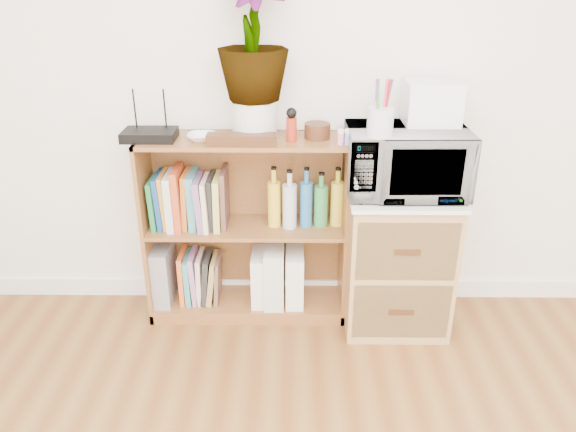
{
  "coord_description": "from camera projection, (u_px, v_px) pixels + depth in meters",
  "views": [
    {
      "loc": [
        -0.11,
        -0.44,
        1.71
      ],
      "look_at": [
        -0.14,
        1.95,
        0.62
      ],
      "focal_mm": 35.0,
      "sensor_mm": 36.0,
      "label": 1
    }
  ],
  "objects": [
    {
      "name": "wicker_unit",
      "position": [
        396.0,
        259.0,
        2.8
      ],
      "size": [
        0.5,
        0.45,
        0.7
      ],
      "primitive_type": "cube",
      "color": "#9E7542",
      "rests_on": "ground"
    },
    {
      "name": "magazine_holder_mid",
      "position": [
        274.0,
        273.0,
        2.91
      ],
      "size": [
        0.1,
        0.25,
        0.32
      ],
      "primitive_type": "cube",
      "color": "silver",
      "rests_on": "bookshelf"
    },
    {
      "name": "liquor_bottles",
      "position": [
        305.0,
        199.0,
        2.75
      ],
      "size": [
        0.38,
        0.07,
        0.3
      ],
      "color": "gold",
      "rests_on": "bookshelf"
    },
    {
      "name": "bookshelf",
      "position": [
        247.0,
        230.0,
        2.82
      ],
      "size": [
        1.0,
        0.3,
        0.95
      ],
      "primitive_type": "cube",
      "color": "brown",
      "rests_on": "ground"
    },
    {
      "name": "skirting_board",
      "position": [
        314.0,
        288.0,
        3.12
      ],
      "size": [
        4.0,
        0.02,
        0.1
      ],
      "primitive_type": "cube",
      "color": "white",
      "rests_on": "ground"
    },
    {
      "name": "plant_pot",
      "position": [
        255.0,
        119.0,
        2.61
      ],
      "size": [
        0.21,
        0.21,
        0.18
      ],
      "primitive_type": "cylinder",
      "color": "silver",
      "rests_on": "bookshelf"
    },
    {
      "name": "kokeshi_doll",
      "position": [
        291.0,
        130.0,
        2.56
      ],
      "size": [
        0.05,
        0.05,
        0.11
      ],
      "primitive_type": "cylinder",
      "color": "#A22713",
      "rests_on": "bookshelf"
    },
    {
      "name": "wooden_bowl",
      "position": [
        317.0,
        131.0,
        2.62
      ],
      "size": [
        0.12,
        0.12,
        0.07
      ],
      "primitive_type": "cylinder",
      "color": "#3C1E10",
      "rests_on": "bookshelf"
    },
    {
      "name": "router",
      "position": [
        150.0,
        135.0,
        2.6
      ],
      "size": [
        0.24,
        0.17,
        0.04
      ],
      "primitive_type": "cube",
      "color": "black",
      "rests_on": "bookshelf"
    },
    {
      "name": "magazine_holder_right",
      "position": [
        295.0,
        276.0,
        2.92
      ],
      "size": [
        0.09,
        0.23,
        0.29
      ],
      "primitive_type": "cube",
      "color": "white",
      "rests_on": "bookshelf"
    },
    {
      "name": "pen_cup",
      "position": [
        380.0,
        122.0,
        2.38
      ],
      "size": [
        0.11,
        0.11,
        0.12
      ],
      "primitive_type": "cylinder",
      "color": "silver",
      "rests_on": "microwave"
    },
    {
      "name": "paint_jars",
      "position": [
        348.0,
        139.0,
        2.53
      ],
      "size": [
        0.11,
        0.04,
        0.05
      ],
      "primitive_type": "cube",
      "color": "pink",
      "rests_on": "bookshelf"
    },
    {
      "name": "potted_plant",
      "position": [
        252.0,
        35.0,
        2.45
      ],
      "size": [
        0.32,
        0.32,
        0.57
      ],
      "primitive_type": "imported",
      "color": "#336B2B",
      "rests_on": "plant_pot"
    },
    {
      "name": "white_bowl",
      "position": [
        202.0,
        137.0,
        2.59
      ],
      "size": [
        0.13,
        0.13,
        0.03
      ],
      "primitive_type": "imported",
      "color": "white",
      "rests_on": "bookshelf"
    },
    {
      "name": "cookbooks",
      "position": [
        190.0,
        200.0,
        2.76
      ],
      "size": [
        0.37,
        0.2,
        0.31
      ],
      "color": "#1E713B",
      "rests_on": "bookshelf"
    },
    {
      "name": "microwave",
      "position": [
        406.0,
        161.0,
        2.57
      ],
      "size": [
        0.55,
        0.38,
        0.3
      ],
      "primitive_type": "imported",
      "rotation": [
        0.0,
        0.0,
        0.02
      ],
      "color": "white",
      "rests_on": "wicker_unit"
    },
    {
      "name": "trinket_box",
      "position": [
        241.0,
        139.0,
        2.52
      ],
      "size": [
        0.31,
        0.08,
        0.05
      ],
      "primitive_type": "cube",
      "color": "#3C2410",
      "rests_on": "bookshelf"
    },
    {
      "name": "magazine_holder_left",
      "position": [
        261.0,
        277.0,
        2.92
      ],
      "size": [
        0.09,
        0.22,
        0.28
      ],
      "primitive_type": "cube",
      "color": "white",
      "rests_on": "bookshelf"
    },
    {
      "name": "lower_books",
      "position": [
        200.0,
        277.0,
        2.94
      ],
      "size": [
        0.21,
        0.19,
        0.27
      ],
      "color": "orange",
      "rests_on": "bookshelf"
    },
    {
      "name": "small_appliance",
      "position": [
        432.0,
        103.0,
        2.56
      ],
      "size": [
        0.24,
        0.2,
        0.19
      ],
      "primitive_type": "cube",
      "color": "white",
      "rests_on": "microwave"
    },
    {
      "name": "file_box",
      "position": [
        164.0,
        273.0,
        2.93
      ],
      "size": [
        0.09,
        0.25,
        0.31
      ],
      "primitive_type": "cube",
      "color": "gray",
      "rests_on": "bookshelf"
    }
  ]
}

